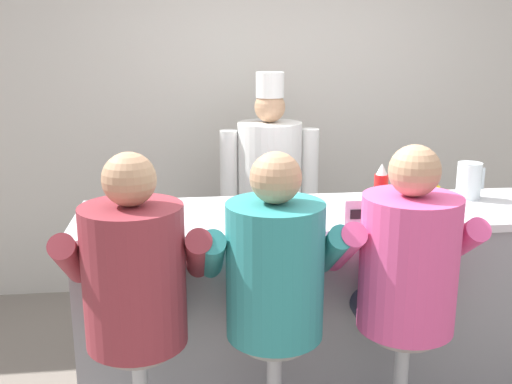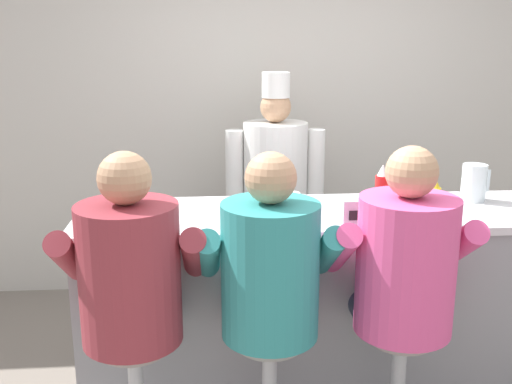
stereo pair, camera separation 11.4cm
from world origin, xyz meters
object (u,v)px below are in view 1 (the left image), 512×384
ketchup_bottle_red (381,191)px  coffee_mug_tan (408,214)px  mustard_bottle_yellow (433,200)px  hot_sauce_bottle_orange (419,203)px  cereal_bowl (273,213)px  diner_seated_pink (405,268)px  water_pitcher_clear (469,181)px  coffee_mug_white (292,200)px  diner_seated_maroon (135,280)px  diner_seated_teal (274,275)px  cook_in_whites_near (269,188)px  breakfast_plate (129,220)px  napkin_dispenser_chrome (356,212)px

ketchup_bottle_red → coffee_mug_tan: size_ratio=1.91×
mustard_bottle_yellow → hot_sauce_bottle_orange: 0.08m
ketchup_bottle_red → cereal_bowl: bearing=-179.8°
diner_seated_pink → water_pitcher_clear: bearing=48.1°
coffee_mug_white → diner_seated_maroon: (-0.78, -0.59, -0.17)m
ketchup_bottle_red → diner_seated_teal: bearing=-144.4°
hot_sauce_bottle_orange → cook_in_whites_near: (-0.61, 1.11, -0.18)m
coffee_mug_white → cereal_bowl: bearing=-129.5°
ketchup_bottle_red → coffee_mug_tan: ketchup_bottle_red is taller
diner_seated_maroon → cook_in_whites_near: size_ratio=0.87×
mustard_bottle_yellow → diner_seated_teal: diner_seated_teal is taller
hot_sauce_bottle_orange → coffee_mug_tan: (-0.08, -0.06, -0.03)m
mustard_bottle_yellow → water_pitcher_clear: mustard_bottle_yellow is taller
ketchup_bottle_red → diner_seated_pink: 0.51m
mustard_bottle_yellow → hot_sauce_bottle_orange: bearing=122.9°
water_pitcher_clear → diner_seated_pink: size_ratio=0.14×
water_pitcher_clear → diner_seated_maroon: 1.95m
coffee_mug_white → diner_seated_teal: size_ratio=0.09×
breakfast_plate → cook_in_whites_near: bearing=51.0°
hot_sauce_bottle_orange → coffee_mug_white: 0.65m
water_pitcher_clear → cereal_bowl: 1.18m
water_pitcher_clear → coffee_mug_tan: size_ratio=1.48×
hot_sauce_bottle_orange → coffee_mug_tan: 0.11m
coffee_mug_white → cook_in_whites_near: bearing=89.6°
diner_seated_pink → cook_in_whites_near: size_ratio=0.87×
diner_seated_teal → mustard_bottle_yellow: bearing=19.5°
ketchup_bottle_red → mustard_bottle_yellow: 0.26m
diner_seated_teal → diner_seated_pink: size_ratio=0.99×
coffee_mug_tan → diner_seated_maroon: size_ratio=0.09×
cereal_bowl → cook_in_whites_near: bearing=82.9°
napkin_dispenser_chrome → breakfast_plate: bearing=171.3°
mustard_bottle_yellow → coffee_mug_white: 0.72m
ketchup_bottle_red → napkin_dispenser_chrome: 0.26m
hot_sauce_bottle_orange → diner_seated_maroon: size_ratio=0.10×
water_pitcher_clear → coffee_mug_tan: (-0.50, -0.39, -0.06)m
diner_seated_maroon → hot_sauce_bottle_orange: bearing=14.6°
coffee_mug_tan → diner_seated_pink: 0.36m
breakfast_plate → coffee_mug_tan: (1.37, -0.14, 0.03)m
water_pitcher_clear → diner_seated_maroon: diner_seated_maroon is taller
water_pitcher_clear → cereal_bowl: (-1.15, -0.24, -0.08)m
diner_seated_maroon → cook_in_whites_near: 1.67m
mustard_bottle_yellow → coffee_mug_tan: (-0.12, 0.00, -0.06)m
breakfast_plate → coffee_mug_white: (0.84, 0.15, 0.03)m
coffee_mug_tan → diner_seated_teal: size_ratio=0.09×
water_pitcher_clear → breakfast_plate: 1.89m
diner_seated_maroon → napkin_dispenser_chrome: bearing=14.4°
hot_sauce_bottle_orange → cereal_bowl: 0.74m
water_pitcher_clear → cereal_bowl: size_ratio=1.55×
hot_sauce_bottle_orange → cereal_bowl: size_ratio=1.15×
cereal_bowl → diner_seated_maroon: bearing=-146.2°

